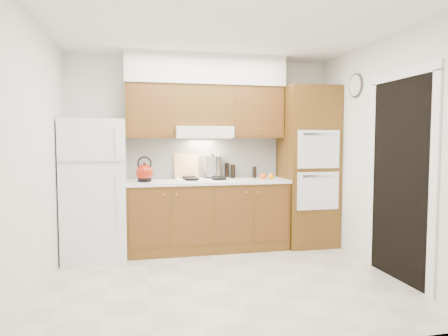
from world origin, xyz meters
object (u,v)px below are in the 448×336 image
kettle (145,173)px  oven_cabinet (308,167)px  stock_pot (213,167)px  fridge (96,189)px

kettle → oven_cabinet: bearing=24.1°
stock_pot → fridge: bearing=-170.7°
fridge → kettle: size_ratio=8.00×
fridge → stock_pot: bearing=9.3°
kettle → stock_pot: bearing=38.8°
oven_cabinet → kettle: (-2.24, -0.05, -0.04)m
fridge → oven_cabinet: bearing=0.7°
fridge → kettle: (0.60, -0.01, 0.20)m
oven_cabinet → fridge: bearing=-179.3°
stock_pot → kettle: bearing=-164.0°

